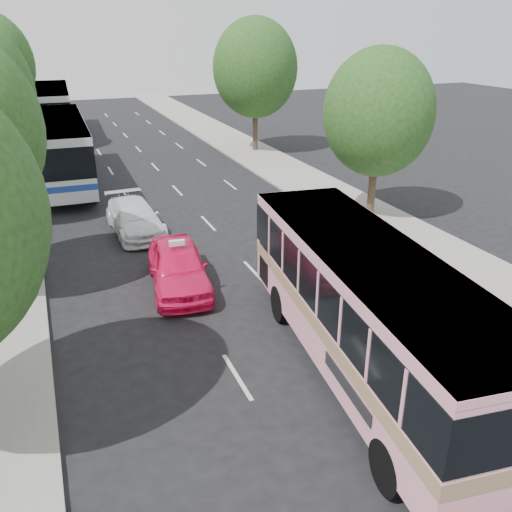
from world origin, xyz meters
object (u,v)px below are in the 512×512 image
pink_taxi (178,267)px  tour_coach_front (62,145)px  tour_coach_rear (52,107)px  white_pickup (135,218)px  pink_bus (368,301)px

pink_taxi → tour_coach_front: size_ratio=0.38×
tour_coach_front → tour_coach_rear: (0.24, 16.16, 0.11)m
white_pickup → pink_bus: bearing=-76.7°
pink_bus → tour_coach_front: 23.77m
pink_taxi → white_pickup: (-0.43, 6.23, -0.11)m
pink_taxi → white_pickup: 6.25m
pink_taxi → pink_bus: bearing=-57.1°
tour_coach_front → tour_coach_rear: size_ratio=0.95×
pink_taxi → white_pickup: size_ratio=0.98×
pink_bus → white_pickup: bearing=112.4°
tour_coach_front → pink_taxi: bearing=-78.9°
white_pickup → tour_coach_front: size_ratio=0.39×
pink_taxi → tour_coach_rear: bearing=101.8°
pink_bus → white_pickup: size_ratio=2.31×
pink_bus → tour_coach_rear: tour_coach_rear is taller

